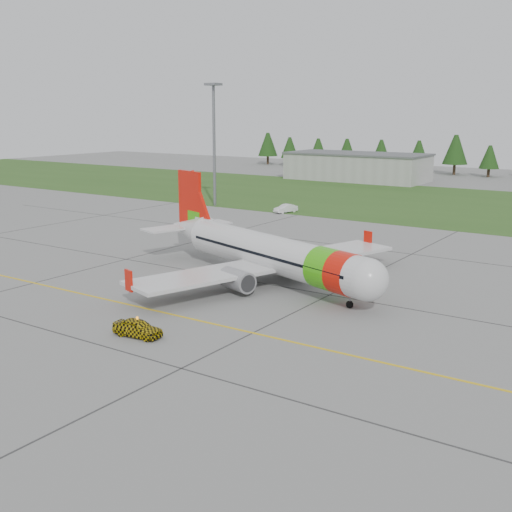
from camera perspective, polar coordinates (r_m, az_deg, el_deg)
The scene contains 8 objects.
ground at distance 47.94m, azimuth -15.85°, elevation -7.02°, with size 320.00×320.00×0.00m, color gray.
aircraft at distance 60.41m, azimuth 1.15°, elevation 0.24°, with size 30.41×28.81×9.51m.
follow_me_car at distance 46.62m, azimuth -10.54°, elevation -4.84°, with size 1.53×1.29×3.80m, color #DEC10C.
service_van at distance 102.62m, azimuth 2.66°, elevation 5.00°, with size 1.43×1.35×4.10m, color silver.
grass_strip at distance 117.15m, azimuth 16.36°, elevation 4.46°, with size 320.00×50.00×0.03m, color #30561E.
taxi_guideline at distance 53.11m, azimuth -9.26°, elevation -4.74°, with size 120.00×0.25×0.02m, color gold.
hangar_west at distance 153.69m, azimuth 8.96°, elevation 7.79°, with size 32.00×14.00×6.00m, color #A8A8A3.
floodlight_mast at distance 109.72m, azimuth -3.74°, elevation 9.66°, with size 0.50×0.50×20.00m, color slate.
Camera 1 is at (35.03, -28.67, 15.78)m, focal length 45.00 mm.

